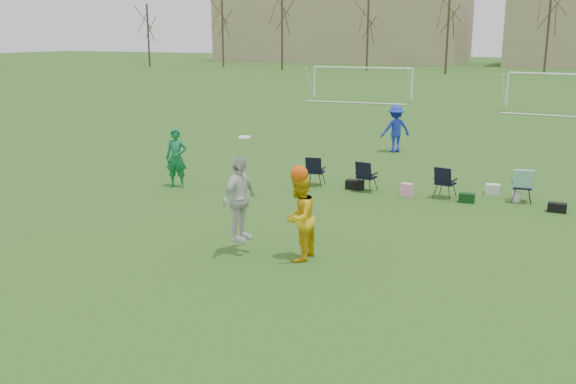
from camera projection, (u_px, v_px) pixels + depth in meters
The scene contains 8 objects.
ground at pixel (291, 276), 13.14m from camera, with size 260.00×260.00×0.00m, color #2B531A.
fielder_green_near at pixel (176, 158), 20.56m from camera, with size 0.69×0.46×1.90m, color #136D41.
fielder_blue at pixel (396, 129), 26.63m from camera, with size 1.26×0.73×1.95m, color #182CBB.
center_contest at pixel (273, 209), 14.03m from camera, with size 2.04×1.23×2.68m.
sideline_setup at pixel (479, 182), 18.95m from camera, with size 9.37×1.72×1.95m.
goal_left at pixel (362, 74), 46.68m from camera, with size 7.39×0.76×2.46m.
goal_mid at pixel (570, 82), 39.16m from camera, with size 7.40×0.63×2.46m.
tree_line at pixel (549, 31), 73.22m from camera, with size 110.28×3.28×11.40m.
Camera 1 is at (5.17, -11.20, 4.84)m, focal length 40.00 mm.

